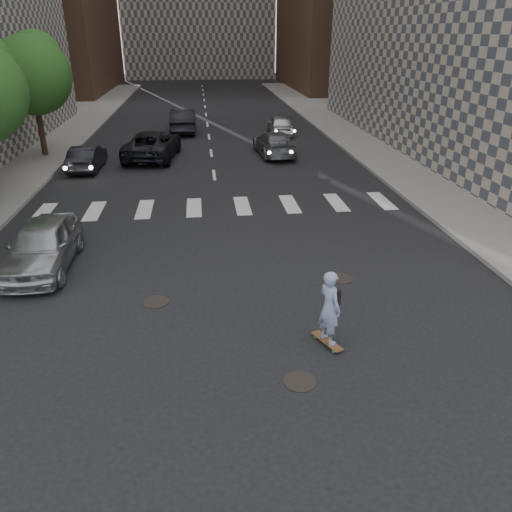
{
  "coord_description": "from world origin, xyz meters",
  "views": [
    {
      "loc": [
        -0.63,
        -10.68,
        6.64
      ],
      "look_at": [
        0.68,
        1.04,
        1.3
      ],
      "focal_mm": 35.0,
      "sensor_mm": 36.0,
      "label": 1
    }
  ],
  "objects_px": {
    "traffic_car_c": "(153,145)",
    "skateboarder": "(330,307)",
    "traffic_car_a": "(87,158)",
    "tree_c": "(33,71)",
    "traffic_car_e": "(183,121)",
    "traffic_car_b": "(274,143)",
    "silver_sedan": "(42,245)",
    "traffic_car_d": "(280,125)"
  },
  "relations": [
    {
      "from": "traffic_car_a",
      "to": "traffic_car_d",
      "type": "bearing_deg",
      "value": -142.47
    },
    {
      "from": "traffic_car_b",
      "to": "traffic_car_c",
      "type": "relative_size",
      "value": 0.84
    },
    {
      "from": "traffic_car_a",
      "to": "traffic_car_b",
      "type": "bearing_deg",
      "value": -166.28
    },
    {
      "from": "skateboarder",
      "to": "traffic_car_b",
      "type": "xyz_separation_m",
      "value": [
        1.57,
        19.24,
        -0.3
      ]
    },
    {
      "from": "tree_c",
      "to": "traffic_car_b",
      "type": "distance_m",
      "value": 13.74
    },
    {
      "from": "tree_c",
      "to": "traffic_car_e",
      "type": "relative_size",
      "value": 1.35
    },
    {
      "from": "tree_c",
      "to": "traffic_car_a",
      "type": "bearing_deg",
      "value": -48.52
    },
    {
      "from": "tree_c",
      "to": "traffic_car_b",
      "type": "relative_size",
      "value": 1.4
    },
    {
      "from": "traffic_car_a",
      "to": "traffic_car_d",
      "type": "distance_m",
      "value": 14.17
    },
    {
      "from": "traffic_car_b",
      "to": "traffic_car_d",
      "type": "relative_size",
      "value": 1.18
    },
    {
      "from": "traffic_car_c",
      "to": "skateboarder",
      "type": "bearing_deg",
      "value": 112.86
    },
    {
      "from": "traffic_car_a",
      "to": "traffic_car_e",
      "type": "distance_m",
      "value": 11.14
    },
    {
      "from": "traffic_car_c",
      "to": "traffic_car_d",
      "type": "relative_size",
      "value": 1.4
    },
    {
      "from": "silver_sedan",
      "to": "traffic_car_c",
      "type": "xyz_separation_m",
      "value": [
        2.2,
        14.23,
        0.04
      ]
    },
    {
      "from": "silver_sedan",
      "to": "traffic_car_a",
      "type": "relative_size",
      "value": 1.12
    },
    {
      "from": "traffic_car_c",
      "to": "traffic_car_e",
      "type": "distance_m",
      "value": 8.02
    },
    {
      "from": "tree_c",
      "to": "traffic_car_c",
      "type": "height_order",
      "value": "tree_c"
    },
    {
      "from": "silver_sedan",
      "to": "traffic_car_d",
      "type": "bearing_deg",
      "value": 62.63
    },
    {
      "from": "traffic_car_e",
      "to": "traffic_car_b",
      "type": "bearing_deg",
      "value": 124.82
    },
    {
      "from": "traffic_car_a",
      "to": "traffic_car_c",
      "type": "relative_size",
      "value": 0.69
    },
    {
      "from": "tree_c",
      "to": "traffic_car_b",
      "type": "bearing_deg",
      "value": -4.94
    },
    {
      "from": "traffic_car_a",
      "to": "silver_sedan",
      "type": "bearing_deg",
      "value": 96.19
    },
    {
      "from": "silver_sedan",
      "to": "traffic_car_e",
      "type": "distance_m",
      "value": 22.42
    },
    {
      "from": "tree_c",
      "to": "traffic_car_a",
      "type": "relative_size",
      "value": 1.71
    },
    {
      "from": "traffic_car_b",
      "to": "traffic_car_c",
      "type": "bearing_deg",
      "value": -4.05
    },
    {
      "from": "traffic_car_e",
      "to": "traffic_car_c",
      "type": "bearing_deg",
      "value": 79.18
    },
    {
      "from": "traffic_car_c",
      "to": "traffic_car_d",
      "type": "height_order",
      "value": "traffic_car_c"
    },
    {
      "from": "traffic_car_a",
      "to": "tree_c",
      "type": "bearing_deg",
      "value": -47.08
    },
    {
      "from": "traffic_car_b",
      "to": "traffic_car_e",
      "type": "xyz_separation_m",
      "value": [
        -5.39,
        7.86,
        0.12
      ]
    },
    {
      "from": "traffic_car_c",
      "to": "traffic_car_e",
      "type": "xyz_separation_m",
      "value": [
        1.56,
        7.87,
        0.03
      ]
    },
    {
      "from": "skateboarder",
      "to": "silver_sedan",
      "type": "height_order",
      "value": "skateboarder"
    },
    {
      "from": "skateboarder",
      "to": "traffic_car_c",
      "type": "height_order",
      "value": "skateboarder"
    },
    {
      "from": "traffic_car_a",
      "to": "traffic_car_b",
      "type": "xyz_separation_m",
      "value": [
        10.15,
        2.21,
        0.05
      ]
    },
    {
      "from": "traffic_car_b",
      "to": "traffic_car_c",
      "type": "distance_m",
      "value": 6.95
    },
    {
      "from": "traffic_car_a",
      "to": "traffic_car_e",
      "type": "bearing_deg",
      "value": -113.84
    },
    {
      "from": "traffic_car_e",
      "to": "silver_sedan",
      "type": "bearing_deg",
      "value": 80.74
    },
    {
      "from": "tree_c",
      "to": "silver_sedan",
      "type": "height_order",
      "value": "tree_c"
    },
    {
      "from": "silver_sedan",
      "to": "traffic_car_b",
      "type": "relative_size",
      "value": 0.91
    },
    {
      "from": "traffic_car_d",
      "to": "traffic_car_e",
      "type": "relative_size",
      "value": 0.81
    },
    {
      "from": "silver_sedan",
      "to": "traffic_car_b",
      "type": "distance_m",
      "value": 16.93
    },
    {
      "from": "tree_c",
      "to": "traffic_car_b",
      "type": "xyz_separation_m",
      "value": [
        13.1,
        -1.13,
        -3.96
      ]
    },
    {
      "from": "traffic_car_a",
      "to": "traffic_car_e",
      "type": "height_order",
      "value": "traffic_car_e"
    }
  ]
}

